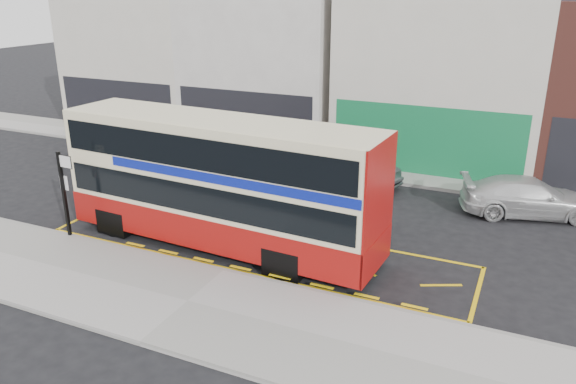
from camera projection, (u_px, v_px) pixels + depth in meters
The scene contains 15 objects.
ground at pixel (231, 268), 17.01m from camera, with size 120.00×120.00×0.00m, color black.
pavement at pixel (188, 303), 15.02m from camera, with size 40.00×4.00×0.15m, color #A29E9A.
kerb at pixel (224, 272), 16.66m from camera, with size 40.00×0.15×0.15m, color gray.
far_pavement at pixel (348, 166), 26.38m from camera, with size 50.00×3.00×0.15m, color #A29E9A.
road_markings at pixel (255, 247), 18.37m from camera, with size 14.00×3.40×0.01m, color yellow, non-canonical shape.
terrace_far_left at pixel (156, 43), 33.36m from camera, with size 8.00×8.01×10.80m.
terrace_left at pixel (278, 39), 30.09m from camera, with size 8.00×8.01×11.80m.
terrace_green_shop at pixel (448, 52), 26.69m from camera, with size 9.00×8.01×11.30m.
double_decker_bus at pixel (221, 182), 17.74m from camera, with size 10.73×3.03×4.24m.
bus_stop_post at pixel (64, 186), 18.30m from camera, with size 0.72×0.14×2.92m.
car_silver at pixel (191, 144), 27.96m from camera, with size 1.51×3.75×1.28m, color #B5B4B9.
car_grey at pixel (347, 166), 24.09m from camera, with size 1.63×4.67×1.54m, color #414549.
car_white at pixel (529, 197), 20.74m from camera, with size 1.98×4.86×1.41m, color silver.
street_tree_left at pixel (120, 47), 31.20m from camera, with size 3.26×3.26×7.03m.
street_tree_right at pixel (512, 93), 23.53m from camera, with size 2.58×2.58×5.58m.
Camera 1 is at (7.84, -13.07, 8.08)m, focal length 35.00 mm.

